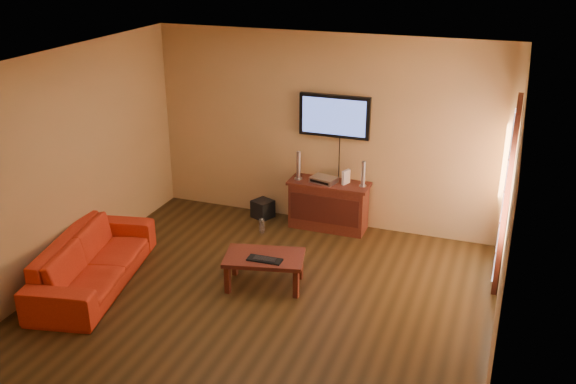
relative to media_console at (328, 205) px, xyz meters
The scene contains 14 objects.
ground_plane 2.31m from the media_console, 93.15° to the right, with size 5.00×5.00×0.00m, color black.
room_walls 2.13m from the media_console, 94.34° to the right, with size 5.00×5.00×5.00m.
french_door 2.50m from the media_console, 13.86° to the right, with size 0.07×1.02×2.22m.
media_console is the anchor object (origin of this frame).
television 1.25m from the media_console, 90.00° to the left, with size 0.99×0.08×0.58m.
coffee_table 1.82m from the media_console, 97.51° to the right, with size 1.02×0.75×0.39m.
sofa 3.27m from the media_console, 131.32° to the right, with size 2.07×0.60×0.81m, color red.
speaker_left 0.69m from the media_console, behind, with size 0.11×0.11×0.41m.
speaker_right 0.69m from the media_console, ahead, with size 0.10×0.10×0.36m.
av_receiver 0.39m from the media_console, 165.81° to the right, with size 0.34×0.24×0.08m, color silver.
game_console 0.50m from the media_console, ahead, with size 0.04×0.14×0.20m, color white.
subwoofer 1.03m from the media_console, behind, with size 0.26×0.26×0.26m, color black.
bottle 0.98m from the media_console, 150.29° to the right, with size 0.08×0.08×0.22m.
keyboard 1.91m from the media_console, 95.74° to the right, with size 0.41×0.17×0.02m.
Camera 1 is at (2.45, -5.68, 3.90)m, focal length 40.00 mm.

